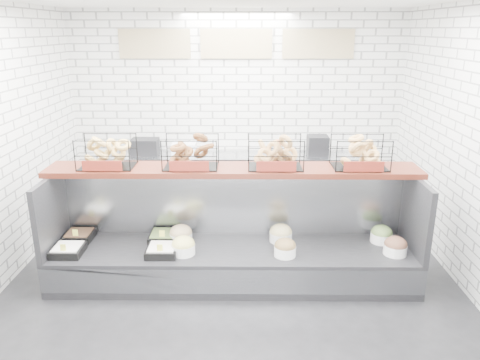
{
  "coord_description": "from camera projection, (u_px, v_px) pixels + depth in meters",
  "views": [
    {
      "loc": [
        0.12,
        -4.41,
        2.71
      ],
      "look_at": [
        0.08,
        0.45,
        1.13
      ],
      "focal_mm": 35.0,
      "sensor_mm": 36.0,
      "label": 1
    }
  ],
  "objects": [
    {
      "name": "ground",
      "position": [
        233.0,
        293.0,
        5.03
      ],
      "size": [
        5.5,
        5.5,
        0.0
      ],
      "primitive_type": "plane",
      "color": "black",
      "rests_on": "ground"
    },
    {
      "name": "room_shell",
      "position": [
        233.0,
        93.0,
        4.96
      ],
      "size": [
        5.02,
        5.51,
        3.01
      ],
      "color": "white",
      "rests_on": "ground"
    },
    {
      "name": "display_case",
      "position": [
        233.0,
        251.0,
        5.25
      ],
      "size": [
        4.0,
        0.9,
        1.2
      ],
      "color": "black",
      "rests_on": "ground"
    },
    {
      "name": "bagel_shelf",
      "position": [
        233.0,
        156.0,
        5.09
      ],
      "size": [
        4.1,
        0.5,
        0.4
      ],
      "color": "#3C140D",
      "rests_on": "display_case"
    },
    {
      "name": "prep_counter",
      "position": [
        236.0,
        182.0,
        7.19
      ],
      "size": [
        4.0,
        0.6,
        1.2
      ],
      "color": "#93969B",
      "rests_on": "ground"
    }
  ]
}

